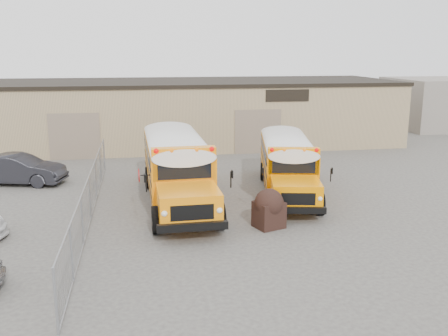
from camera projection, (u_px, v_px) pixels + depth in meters
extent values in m
plane|color=#474441|center=(246.00, 234.00, 19.03)|extent=(120.00, 120.00, 0.00)
cube|color=tan|center=(191.00, 113.00, 37.71)|extent=(30.00, 10.00, 4.50)
cube|color=black|center=(191.00, 82.00, 37.18)|extent=(30.20, 10.20, 0.25)
cube|color=black|center=(287.00, 95.00, 33.48)|extent=(3.00, 0.08, 0.80)
cube|color=#7D6B59|center=(75.00, 137.00, 31.78)|extent=(3.20, 0.08, 3.00)
cube|color=#7D6B59|center=(258.00, 132.00, 33.71)|extent=(3.20, 0.08, 3.00)
cylinder|color=gray|center=(56.00, 302.00, 12.10)|extent=(0.07, 0.07, 1.80)
cylinder|color=gray|center=(72.00, 254.00, 14.98)|extent=(0.07, 0.07, 1.80)
cylinder|color=gray|center=(82.00, 221.00, 17.86)|extent=(0.07, 0.07, 1.80)
cylinder|color=gray|center=(90.00, 197.00, 20.74)|extent=(0.07, 0.07, 1.80)
cylinder|color=gray|center=(96.00, 179.00, 23.62)|extent=(0.07, 0.07, 1.80)
cylinder|color=gray|center=(100.00, 165.00, 26.50)|extent=(0.07, 0.07, 1.80)
cylinder|color=gray|center=(104.00, 154.00, 29.38)|extent=(0.07, 0.07, 1.80)
cylinder|color=gray|center=(89.00, 177.00, 20.54)|extent=(0.05, 18.00, 0.05)
cylinder|color=gray|center=(91.00, 217.00, 20.93)|extent=(0.05, 18.00, 0.05)
cube|color=gray|center=(90.00, 197.00, 20.74)|extent=(0.02, 18.00, 1.70)
cube|color=orange|center=(166.00, 140.00, 29.83)|extent=(2.80, 8.04, 2.15)
cube|color=orange|center=(174.00, 167.00, 25.02)|extent=(2.36, 2.36, 1.21)
cube|color=black|center=(171.00, 142.00, 25.89)|extent=(2.15, 0.11, 0.79)
cube|color=silver|center=(165.00, 120.00, 29.54)|extent=(2.80, 8.12, 0.42)
cube|color=orange|center=(170.00, 128.00, 25.97)|extent=(2.58, 0.58, 0.38)
sphere|color=#E50705|center=(149.00, 127.00, 25.51)|extent=(0.21, 0.21, 0.21)
sphere|color=#E50705|center=(192.00, 126.00, 25.91)|extent=(0.21, 0.21, 0.21)
sphere|color=orange|center=(161.00, 127.00, 25.62)|extent=(0.21, 0.21, 0.21)
sphere|color=orange|center=(180.00, 126.00, 25.80)|extent=(0.21, 0.21, 0.21)
cube|color=black|center=(176.00, 182.00, 23.94)|extent=(2.58, 0.29, 0.29)
cube|color=black|center=(162.00, 144.00, 33.92)|extent=(2.58, 0.27, 0.29)
cube|color=black|center=(166.00, 141.00, 29.85)|extent=(2.84, 7.88, 0.06)
cube|color=black|center=(165.00, 129.00, 29.99)|extent=(2.80, 6.78, 0.65)
cylinder|color=black|center=(149.00, 179.00, 25.04)|extent=(0.32, 1.10, 1.09)
cylinder|color=black|center=(198.00, 177.00, 25.49)|extent=(0.32, 1.10, 1.09)
cylinder|color=black|center=(144.00, 153.00, 31.37)|extent=(0.32, 1.10, 1.09)
cylinder|color=black|center=(184.00, 152.00, 31.83)|extent=(0.32, 1.10, 1.09)
cylinder|color=#BF0505|center=(136.00, 147.00, 26.86)|extent=(0.04, 0.59, 0.59)
cube|color=#FE8B00|center=(278.00, 141.00, 30.67)|extent=(3.64, 7.31, 1.89)
cube|color=#FE8B00|center=(284.00, 164.00, 26.38)|extent=(2.39, 2.39, 1.06)
cube|color=black|center=(283.00, 143.00, 27.16)|extent=(1.86, 0.43, 0.69)
cube|color=silver|center=(279.00, 123.00, 30.42)|extent=(3.65, 7.39, 0.37)
cube|color=#FE8B00|center=(283.00, 132.00, 27.23)|extent=(2.30, 0.90, 0.33)
sphere|color=#E50705|center=(266.00, 130.00, 27.03)|extent=(0.18, 0.18, 0.18)
sphere|color=#E50705|center=(301.00, 130.00, 26.97)|extent=(0.18, 0.18, 0.18)
sphere|color=orange|center=(276.00, 130.00, 27.02)|extent=(0.18, 0.18, 0.18)
sphere|color=orange|center=(292.00, 130.00, 26.99)|extent=(0.18, 0.18, 0.18)
cube|color=black|center=(286.00, 176.00, 25.42)|extent=(2.25, 0.64, 0.26)
cube|color=black|center=(274.00, 144.00, 34.32)|extent=(2.25, 0.63, 0.26)
cube|color=black|center=(278.00, 142.00, 30.68)|extent=(3.65, 7.18, 0.06)
cube|color=black|center=(278.00, 132.00, 30.82)|extent=(3.45, 6.24, 0.57)
cylinder|color=black|center=(263.00, 173.00, 26.63)|extent=(0.44, 0.99, 0.96)
cylinder|color=black|center=(305.00, 173.00, 26.56)|extent=(0.44, 0.99, 0.96)
cylinder|color=black|center=(259.00, 151.00, 32.28)|extent=(0.44, 0.99, 0.96)
cylinder|color=black|center=(293.00, 152.00, 32.21)|extent=(0.44, 0.99, 0.96)
cube|color=black|center=(269.00, 215.00, 19.70)|extent=(1.31, 1.25, 1.05)
sphere|color=black|center=(269.00, 203.00, 19.59)|extent=(1.16, 1.16, 1.16)
imported|color=black|center=(18.00, 169.00, 26.06)|extent=(5.06, 2.80, 1.58)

